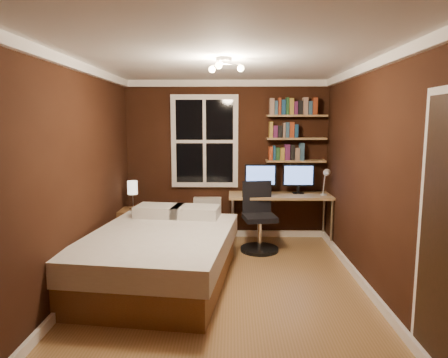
{
  "coord_description": "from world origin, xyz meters",
  "views": [
    {
      "loc": [
        0.09,
        -4.26,
        1.85
      ],
      "look_at": [
        -0.01,
        0.45,
        1.18
      ],
      "focal_mm": 32.0,
      "sensor_mm": 36.0,
      "label": 1
    }
  ],
  "objects_px": {
    "bedside_lamp": "(133,195)",
    "monitor_right": "(298,179)",
    "radiator": "(208,218)",
    "nightstand": "(134,227)",
    "monitor_left": "(260,179)",
    "office_chair": "(259,225)",
    "desk_lamp": "(325,182)",
    "desk": "(281,198)",
    "bed": "(160,255)"
  },
  "relations": [
    {
      "from": "bedside_lamp",
      "to": "monitor_right",
      "type": "relative_size",
      "value": 0.89
    },
    {
      "from": "bedside_lamp",
      "to": "radiator",
      "type": "bearing_deg",
      "value": 18.86
    },
    {
      "from": "nightstand",
      "to": "monitor_left",
      "type": "distance_m",
      "value": 2.08
    },
    {
      "from": "bedside_lamp",
      "to": "nightstand",
      "type": "bearing_deg",
      "value": 0.0
    },
    {
      "from": "monitor_left",
      "to": "office_chair",
      "type": "distance_m",
      "value": 0.77
    },
    {
      "from": "radiator",
      "to": "desk_lamp",
      "type": "relative_size",
      "value": 1.5
    },
    {
      "from": "radiator",
      "to": "office_chair",
      "type": "relative_size",
      "value": 0.66
    },
    {
      "from": "bedside_lamp",
      "to": "desk",
      "type": "relative_size",
      "value": 0.27
    },
    {
      "from": "office_chair",
      "to": "desk_lamp",
      "type": "bearing_deg",
      "value": 4.63
    },
    {
      "from": "nightstand",
      "to": "monitor_left",
      "type": "bearing_deg",
      "value": 6.8
    },
    {
      "from": "radiator",
      "to": "bed",
      "type": "bearing_deg",
      "value": -103.69
    },
    {
      "from": "nightstand",
      "to": "monitor_right",
      "type": "xyz_separation_m",
      "value": [
        2.52,
        0.26,
        0.71
      ]
    },
    {
      "from": "desk",
      "to": "desk_lamp",
      "type": "height_order",
      "value": "desk_lamp"
    },
    {
      "from": "monitor_right",
      "to": "monitor_left",
      "type": "bearing_deg",
      "value": 180.0
    },
    {
      "from": "monitor_right",
      "to": "desk_lamp",
      "type": "xyz_separation_m",
      "value": [
        0.36,
        -0.23,
        -0.01
      ]
    },
    {
      "from": "nightstand",
      "to": "monitor_left",
      "type": "xyz_separation_m",
      "value": [
        1.93,
        0.26,
        0.71
      ]
    },
    {
      "from": "monitor_right",
      "to": "office_chair",
      "type": "xyz_separation_m",
      "value": [
        -0.63,
        -0.48,
        -0.6
      ]
    },
    {
      "from": "bed",
      "to": "radiator",
      "type": "xyz_separation_m",
      "value": [
        0.44,
        1.8,
        0.01
      ]
    },
    {
      "from": "bedside_lamp",
      "to": "monitor_left",
      "type": "relative_size",
      "value": 0.89
    },
    {
      "from": "monitor_left",
      "to": "radiator",
      "type": "bearing_deg",
      "value": 171.7
    },
    {
      "from": "desk",
      "to": "monitor_left",
      "type": "bearing_deg",
      "value": 165.52
    },
    {
      "from": "monitor_left",
      "to": "desk_lamp",
      "type": "bearing_deg",
      "value": -13.43
    },
    {
      "from": "bedside_lamp",
      "to": "desk",
      "type": "height_order",
      "value": "bedside_lamp"
    },
    {
      "from": "nightstand",
      "to": "desk",
      "type": "height_order",
      "value": "desk"
    },
    {
      "from": "radiator",
      "to": "desk_lamp",
      "type": "xyz_separation_m",
      "value": [
        1.78,
        -0.35,
        0.64
      ]
    },
    {
      "from": "monitor_left",
      "to": "desk_lamp",
      "type": "distance_m",
      "value": 0.98
    },
    {
      "from": "monitor_left",
      "to": "monitor_right",
      "type": "xyz_separation_m",
      "value": [
        0.59,
        0.0,
        0.0
      ]
    },
    {
      "from": "bed",
      "to": "monitor_left",
      "type": "bearing_deg",
      "value": 59.96
    },
    {
      "from": "nightstand",
      "to": "monitor_right",
      "type": "distance_m",
      "value": 2.63
    },
    {
      "from": "monitor_left",
      "to": "monitor_right",
      "type": "relative_size",
      "value": 1.0
    },
    {
      "from": "monitor_left",
      "to": "office_chair",
      "type": "height_order",
      "value": "monitor_left"
    },
    {
      "from": "bed",
      "to": "nightstand",
      "type": "bearing_deg",
      "value": 122.05
    },
    {
      "from": "monitor_right",
      "to": "radiator",
      "type": "bearing_deg",
      "value": 175.11
    },
    {
      "from": "nightstand",
      "to": "desk",
      "type": "xyz_separation_m",
      "value": [
        2.24,
        0.18,
        0.42
      ]
    },
    {
      "from": "desk_lamp",
      "to": "monitor_right",
      "type": "bearing_deg",
      "value": 148.09
    },
    {
      "from": "monitor_right",
      "to": "office_chair",
      "type": "distance_m",
      "value": 1.0
    },
    {
      "from": "desk_lamp",
      "to": "office_chair",
      "type": "height_order",
      "value": "desk_lamp"
    },
    {
      "from": "monitor_right",
      "to": "desk_lamp",
      "type": "height_order",
      "value": "monitor_right"
    },
    {
      "from": "monitor_right",
      "to": "office_chair",
      "type": "height_order",
      "value": "monitor_right"
    },
    {
      "from": "bed",
      "to": "office_chair",
      "type": "distance_m",
      "value": 1.71
    },
    {
      "from": "monitor_right",
      "to": "desk",
      "type": "bearing_deg",
      "value": -164.12
    },
    {
      "from": "nightstand",
      "to": "bedside_lamp",
      "type": "xyz_separation_m",
      "value": [
        0.0,
        0.0,
        0.49
      ]
    },
    {
      "from": "nightstand",
      "to": "desk",
      "type": "bearing_deg",
      "value": 3.76
    },
    {
      "from": "radiator",
      "to": "monitor_left",
      "type": "bearing_deg",
      "value": -8.3
    },
    {
      "from": "bed",
      "to": "desk",
      "type": "distance_m",
      "value": 2.28
    },
    {
      "from": "radiator",
      "to": "monitor_right",
      "type": "relative_size",
      "value": 1.34
    },
    {
      "from": "monitor_left",
      "to": "office_chair",
      "type": "relative_size",
      "value": 0.49
    },
    {
      "from": "desk",
      "to": "desk_lamp",
      "type": "distance_m",
      "value": 0.72
    },
    {
      "from": "bed",
      "to": "monitor_left",
      "type": "xyz_separation_m",
      "value": [
        1.27,
        1.68,
        0.67
      ]
    },
    {
      "from": "monitor_left",
      "to": "nightstand",
      "type": "bearing_deg",
      "value": -172.48
    }
  ]
}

